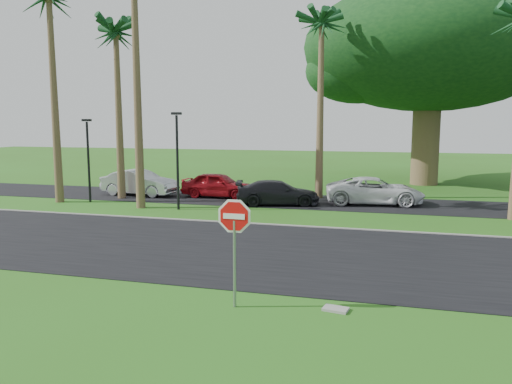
{
  "coord_description": "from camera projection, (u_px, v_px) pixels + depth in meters",
  "views": [
    {
      "loc": [
        3.82,
        -13.37,
        4.16
      ],
      "look_at": [
        -0.62,
        2.94,
        1.8
      ],
      "focal_mm": 35.0,
      "sensor_mm": 36.0,
      "label": 1
    }
  ],
  "objects": [
    {
      "name": "ground",
      "position": [
        250.0,
        268.0,
        14.34
      ],
      "size": [
        120.0,
        120.0,
        0.0
      ],
      "primitive_type": "plane",
      "color": "#2B5615",
      "rests_on": "ground"
    },
    {
      "name": "road",
      "position": [
        267.0,
        251.0,
        16.25
      ],
      "size": [
        120.0,
        8.0,
        0.02
      ],
      "primitive_type": "cube",
      "color": "black",
      "rests_on": "ground"
    },
    {
      "name": "parking_strip",
      "position": [
        315.0,
        202.0,
        26.29
      ],
      "size": [
        120.0,
        5.0,
        0.02
      ],
      "primitive_type": "cube",
      "color": "black",
      "rests_on": "ground"
    },
    {
      "name": "curb",
      "position": [
        291.0,
        226.0,
        20.12
      ],
      "size": [
        120.0,
        0.12,
        0.06
      ],
      "primitive_type": "cube",
      "color": "gray",
      "rests_on": "ground"
    },
    {
      "name": "stop_sign_near",
      "position": [
        234.0,
        231.0,
        11.1
      ],
      "size": [
        1.05,
        0.07,
        2.62
      ],
      "color": "gray",
      "rests_on": "ground"
    },
    {
      "name": "palm_left_far",
      "position": [
        49.0,
        2.0,
        24.92
      ],
      "size": [
        5.0,
        5.0,
        11.5
      ],
      "color": "brown",
      "rests_on": "ground"
    },
    {
      "name": "palm_left_mid",
      "position": [
        116.0,
        36.0,
        26.38
      ],
      "size": [
        5.0,
        5.0,
        10.0
      ],
      "color": "brown",
      "rests_on": "ground"
    },
    {
      "name": "palm_center",
      "position": [
        322.0,
        27.0,
        26.46
      ],
      "size": [
        5.0,
        5.0,
        10.5
      ],
      "color": "brown",
      "rests_on": "ground"
    },
    {
      "name": "canopy_tree",
      "position": [
        430.0,
        49.0,
        32.58
      ],
      "size": [
        16.5,
        16.5,
        13.12
      ],
      "color": "brown",
      "rests_on": "ground"
    },
    {
      "name": "streetlight_left",
      "position": [
        88.0,
        155.0,
        26.06
      ],
      "size": [
        0.45,
        0.25,
        4.34
      ],
      "color": "black",
      "rests_on": "ground"
    },
    {
      "name": "streetlight_right",
      "position": [
        177.0,
        155.0,
        23.66
      ],
      "size": [
        0.45,
        0.25,
        4.64
      ],
      "color": "black",
      "rests_on": "ground"
    },
    {
      "name": "car_silver",
      "position": [
        139.0,
        183.0,
        28.54
      ],
      "size": [
        4.5,
        1.87,
        1.45
      ],
      "primitive_type": "imported",
      "rotation": [
        0.0,
        0.0,
        1.49
      ],
      "color": "#ADAFB5",
      "rests_on": "ground"
    },
    {
      "name": "car_red",
      "position": [
        218.0,
        185.0,
        27.77
      ],
      "size": [
        4.12,
        1.72,
        1.39
      ],
      "primitive_type": "imported",
      "rotation": [
        0.0,
        0.0,
        1.55
      ],
      "color": "maroon",
      "rests_on": "ground"
    },
    {
      "name": "car_dark",
      "position": [
        278.0,
        193.0,
        25.3
      ],
      "size": [
        4.5,
        2.62,
        1.23
      ],
      "primitive_type": "imported",
      "rotation": [
        0.0,
        0.0,
        1.8
      ],
      "color": "black",
      "rests_on": "ground"
    },
    {
      "name": "car_minivan",
      "position": [
        375.0,
        191.0,
        25.47
      ],
      "size": [
        5.15,
        2.82,
        1.37
      ],
      "primitive_type": "imported",
      "rotation": [
        0.0,
        0.0,
        1.68
      ],
      "color": "silver",
      "rests_on": "ground"
    },
    {
      "name": "utility_slab",
      "position": [
        336.0,
        309.0,
        11.13
      ],
      "size": [
        0.6,
        0.44,
        0.06
      ],
      "primitive_type": "cube",
      "rotation": [
        0.0,
        0.0,
        -0.18
      ],
      "color": "gray",
      "rests_on": "ground"
    }
  ]
}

